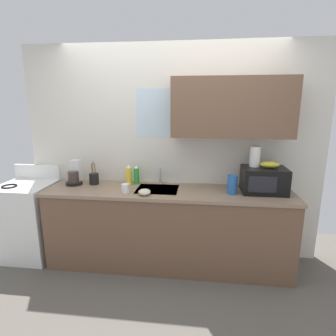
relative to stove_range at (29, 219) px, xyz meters
The scene contains 14 objects.
kitchen_wall_assembly 2.09m from the stove_range, ahead, with size 3.49×0.42×2.50m.
counter_unit 1.70m from the stove_range, ahead, with size 2.72×0.63×0.90m.
sink_faucet 1.69m from the stove_range, ahead, with size 0.03×0.03×0.18m, color #B2B5BA.
stove_range is the anchor object (origin of this frame).
microwave 2.79m from the stove_range, ahead, with size 0.46×0.35×0.27m.
banana_bunch 2.88m from the stove_range, ahead, with size 0.20×0.11×0.07m, color gold.
paper_towel_roll 2.76m from the stove_range, ahead, with size 0.11×0.11×0.22m, color white.
coffee_maker 0.80m from the stove_range, 10.24° to the left, with size 0.19×0.21×0.28m.
dish_soap_bottle_green 1.43m from the stove_range, ahead, with size 0.06×0.06×0.23m.
dish_soap_bottle_yellow 1.35m from the stove_range, ahead, with size 0.07×0.07×0.24m.
cereal_canister 2.45m from the stove_range, ahead, with size 0.10×0.10×0.20m, color #2659A5.
mug_white 1.36m from the stove_range, ahead, with size 0.08×0.08×0.10m, color white.
utensil_crock 0.97m from the stove_range, ahead, with size 0.11×0.11×0.28m.
small_bowl 1.57m from the stove_range, ahead, with size 0.13×0.13×0.07m, color beige.
Camera 1 is at (0.34, -2.84, 1.82)m, focal length 28.98 mm.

